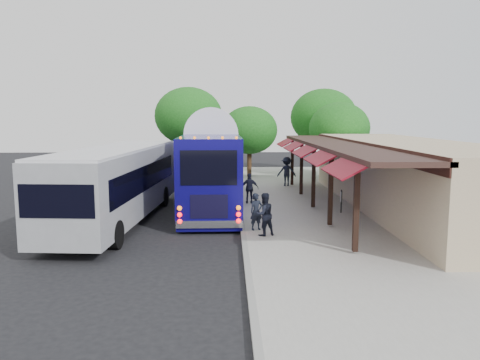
% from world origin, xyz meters
% --- Properties ---
extents(ground, '(90.00, 90.00, 0.00)m').
position_xyz_m(ground, '(0.00, 0.00, 0.00)').
color(ground, black).
rests_on(ground, ground).
extents(sidewalk, '(10.00, 40.00, 0.15)m').
position_xyz_m(sidewalk, '(5.00, 4.00, 0.07)').
color(sidewalk, '#9E9B93').
rests_on(sidewalk, ground).
extents(curb, '(0.20, 40.00, 0.16)m').
position_xyz_m(curb, '(0.05, 4.00, 0.07)').
color(curb, gray).
rests_on(curb, ground).
extents(station_shelter, '(8.15, 20.00, 3.60)m').
position_xyz_m(station_shelter, '(8.38, 4.00, 1.85)').
color(station_shelter, '#C6B089').
rests_on(station_shelter, ground).
extents(coach_bus, '(3.01, 13.22, 4.20)m').
position_xyz_m(coach_bus, '(-1.45, 5.70, 2.26)').
color(coach_bus, '#0D085E').
rests_on(coach_bus, ground).
extents(city_bus, '(3.70, 12.92, 3.43)m').
position_xyz_m(city_bus, '(-5.60, 1.84, 1.89)').
color(city_bus, gray).
rests_on(city_bus, ground).
extents(ped_a, '(0.66, 0.57, 1.53)m').
position_xyz_m(ped_a, '(0.60, -0.52, 0.92)').
color(ped_a, black).
rests_on(ped_a, sidewalk).
extents(ped_b, '(1.02, 0.93, 1.70)m').
position_xyz_m(ped_b, '(0.85, -1.44, 1.00)').
color(ped_b, black).
rests_on(ped_b, sidewalk).
extents(ped_c, '(0.97, 0.42, 1.63)m').
position_xyz_m(ped_c, '(0.60, 5.53, 0.97)').
color(ped_c, black).
rests_on(ped_c, sidewalk).
extents(ped_d, '(1.28, 0.75, 1.96)m').
position_xyz_m(ped_d, '(3.40, 11.96, 1.13)').
color(ped_d, black).
rests_on(ped_d, sidewalk).
extents(sign_board, '(0.13, 0.50, 1.10)m').
position_xyz_m(sign_board, '(4.95, 2.86, 0.90)').
color(sign_board, black).
rests_on(sign_board, sidewalk).
extents(tree_left, '(4.42, 4.42, 5.65)m').
position_xyz_m(tree_left, '(1.11, 17.49, 3.77)').
color(tree_left, '#382314').
rests_on(tree_left, ground).
extents(tree_mid, '(5.61, 5.61, 7.18)m').
position_xyz_m(tree_mid, '(7.51, 20.27, 4.79)').
color(tree_mid, '#382314').
rests_on(tree_mid, ground).
extents(tree_right, '(4.63, 4.63, 5.93)m').
position_xyz_m(tree_right, '(7.96, 16.39, 3.95)').
color(tree_right, '#382314').
rests_on(tree_right, ground).
extents(tree_far, '(5.71, 5.71, 7.31)m').
position_xyz_m(tree_far, '(-3.91, 20.45, 4.88)').
color(tree_far, '#382314').
rests_on(tree_far, ground).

